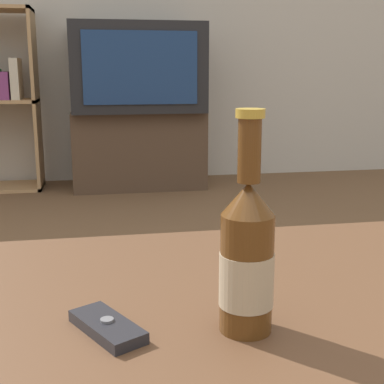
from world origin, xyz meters
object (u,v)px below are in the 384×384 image
tv_stand (138,149)px  cell_phone (107,327)px  beer_bottle (247,257)px  television (137,68)px

tv_stand → cell_phone: 2.75m
beer_bottle → television: bearing=88.0°
tv_stand → beer_bottle: beer_bottle is taller
beer_bottle → cell_phone: 0.18m
television → tv_stand: bearing=90.0°
beer_bottle → tv_stand: bearing=88.0°
tv_stand → television: bearing=-90.0°
television → beer_bottle: bearing=-92.0°
television → beer_bottle: television is taller
television → beer_bottle: 2.76m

